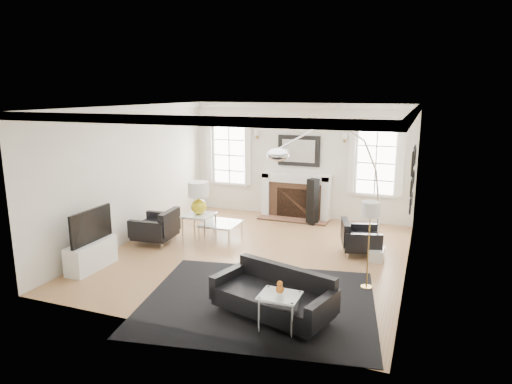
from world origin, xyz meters
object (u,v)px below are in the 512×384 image
at_px(armchair_left, 158,228).
at_px(coffee_table, 221,224).
at_px(sofa, 275,296).
at_px(gourd_lamp, 199,196).
at_px(fireplace, 296,196).
at_px(arc_floor_lamp, 331,190).
at_px(armchair_right, 358,239).

height_order(armchair_left, coffee_table, armchair_left).
xyz_separation_m(sofa, gourd_lamp, (-2.43, 2.37, 0.72)).
xyz_separation_m(fireplace, arc_floor_lamp, (1.44, -2.89, 0.87)).
bearing_deg(arc_floor_lamp, sofa, -98.30).
relative_size(coffee_table, gourd_lamp, 1.15).
height_order(sofa, coffee_table, sofa).
relative_size(coffee_table, arc_floor_lamp, 0.29).
height_order(gourd_lamp, arc_floor_lamp, arc_floor_lamp).
relative_size(fireplace, armchair_left, 1.84).
bearing_deg(armchair_left, coffee_table, 34.35).
relative_size(fireplace, coffee_table, 2.22).
distance_m(sofa, gourd_lamp, 3.47).
distance_m(sofa, armchair_left, 3.91).
bearing_deg(arc_floor_lamp, armchair_left, 179.49).
height_order(sofa, gourd_lamp, gourd_lamp).
bearing_deg(armchair_left, gourd_lamp, 15.96).
distance_m(gourd_lamp, arc_floor_lamp, 2.78).
bearing_deg(fireplace, armchair_right, -47.86).
relative_size(fireplace, armchair_right, 1.80).
distance_m(armchair_left, coffee_table, 1.32).
xyz_separation_m(armchair_right, gourd_lamp, (-3.13, -0.59, 0.72)).
height_order(armchair_right, gourd_lamp, gourd_lamp).
bearing_deg(gourd_lamp, sofa, -44.36).
relative_size(sofa, coffee_table, 2.38).
bearing_deg(armchair_right, gourd_lamp, -169.31).
bearing_deg(gourd_lamp, armchair_right, 10.69).
bearing_deg(coffee_table, armchair_left, -145.65).
relative_size(sofa, arc_floor_lamp, 0.70).
relative_size(sofa, gourd_lamp, 2.72).
bearing_deg(fireplace, sofa, -77.22).
bearing_deg(sofa, gourd_lamp, 135.64).
bearing_deg(gourd_lamp, coffee_table, 63.99).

